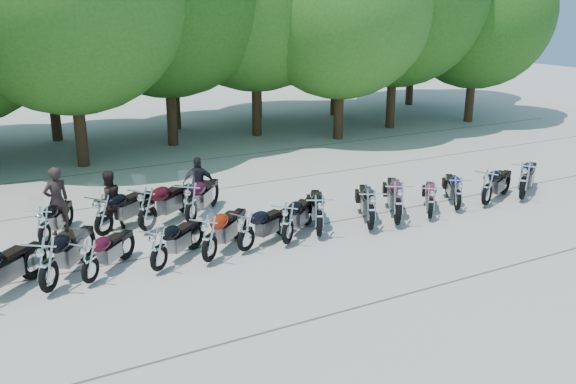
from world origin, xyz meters
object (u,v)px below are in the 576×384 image
motorcycle_15 (103,214)px  motorcycle_13 (524,180)px  motorcycle_10 (431,201)px  rider_2 (199,184)px  motorcycle_1 (47,264)px  rider_0 (57,201)px  motorcycle_4 (209,237)px  motorcycle_8 (371,209)px  motorcycle_2 (89,260)px  motorcycle_12 (488,187)px  motorcycle_6 (288,222)px  rider_1 (109,201)px  motorcycle_7 (319,215)px  motorcycle_5 (246,230)px  motorcycle_11 (458,193)px  motorcycle_3 (158,248)px  motorcycle_16 (147,208)px  motorcycle_9 (398,202)px  motorcycle_14 (44,225)px

motorcycle_15 → motorcycle_13: bearing=-139.7°
motorcycle_10 → rider_2: size_ratio=1.28×
motorcycle_1 → rider_0: bearing=-66.5°
motorcycle_4 → motorcycle_8: size_ratio=1.01×
motorcycle_2 → motorcycle_12: 11.56m
motorcycle_1 → motorcycle_6: size_ratio=1.10×
motorcycle_10 → rider_1: bearing=16.0°
motorcycle_1 → motorcycle_4: 3.55m
motorcycle_4 → motorcycle_10: 6.59m
motorcycle_4 → motorcycle_7: size_ratio=1.02×
motorcycle_4 → motorcycle_5: size_ratio=1.11×
motorcycle_5 → motorcycle_11: bearing=-116.3°
motorcycle_2 → motorcycle_3: (1.50, -0.09, 0.02)m
motorcycle_11 → motorcycle_10: bearing=42.7°
rider_2 → motorcycle_15: bearing=42.6°
motorcycle_2 → motorcycle_15: (0.87, 2.71, 0.07)m
motorcycle_4 → motorcycle_7: motorcycle_4 is taller
motorcycle_16 → rider_1: bearing=11.0°
motorcycle_8 → motorcycle_12: bearing=-150.6°
motorcycle_8 → motorcycle_7: bearing=19.0°
motorcycle_7 → motorcycle_10: (3.49, -0.29, -0.07)m
motorcycle_3 → rider_0: size_ratio=1.17×
motorcycle_16 → rider_1: 1.12m
rider_0 → motorcycle_1: bearing=62.0°
rider_0 → rider_2: size_ratio=1.14×
motorcycle_5 → motorcycle_4: bearing=74.7°
motorcycle_11 → rider_2: (-6.61, 3.78, 0.21)m
motorcycle_1 → rider_1: (2.00, 3.33, 0.12)m
motorcycle_5 → rider_2: size_ratio=1.32×
motorcycle_9 → rider_0: 9.10m
motorcycle_1 → rider_0: 3.73m
motorcycle_4 → motorcycle_9: bearing=-133.6°
motorcycle_4 → motorcycle_15: motorcycle_4 is taller
motorcycle_3 → motorcycle_16: motorcycle_16 is taller
motorcycle_10 → motorcycle_11: size_ratio=0.97×
motorcycle_14 → rider_1: (1.74, 0.58, 0.22)m
motorcycle_9 → motorcycle_10: (1.16, -0.01, -0.14)m
motorcycle_3 → motorcycle_9: (6.63, -0.16, 0.11)m
motorcycle_9 → motorcycle_11: size_ratio=1.21×
motorcycle_2 → motorcycle_3: 1.50m
motorcycle_2 → motorcycle_7: bearing=-135.9°
motorcycle_4 → motorcycle_15: (-1.82, 2.87, -0.01)m
motorcycle_6 → rider_1: 4.96m
motorcycle_12 → rider_1: bearing=46.7°
motorcycle_10 → motorcycle_12: motorcycle_12 is taller
motorcycle_8 → motorcycle_13: motorcycle_13 is taller
rider_0 → rider_1: 1.31m
rider_2 → motorcycle_14: bearing=37.0°
motorcycle_4 → motorcycle_8: bearing=-133.4°
motorcycle_15 → motorcycle_1: bearing=112.3°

